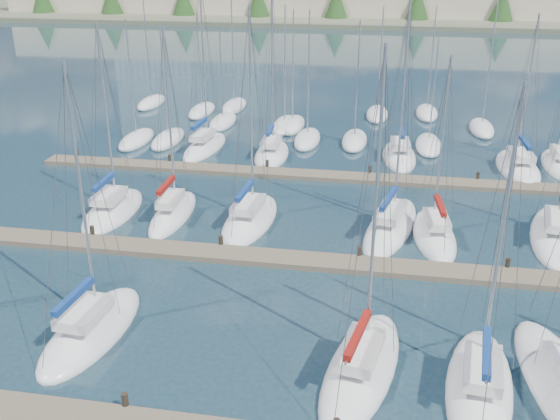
% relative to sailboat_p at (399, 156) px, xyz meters
% --- Properties ---
extents(ground, '(400.00, 400.00, 0.00)m').
position_rel_sailboat_p_xyz_m(ground, '(-6.24, 24.09, -0.18)').
color(ground, '#233B47').
rests_on(ground, ground).
extents(dock_mid, '(44.00, 1.93, 1.10)m').
position_rel_sailboat_p_xyz_m(dock_mid, '(-6.24, -19.90, -0.03)').
color(dock_mid, '#6B5E4C').
rests_on(dock_mid, ground).
extents(dock_far, '(44.00, 1.93, 1.10)m').
position_rel_sailboat_p_xyz_m(dock_far, '(-6.24, -5.90, -0.03)').
color(dock_far, '#6B5E4C').
rests_on(dock_far, ground).
extents(sailboat_p, '(3.18, 8.28, 13.80)m').
position_rel_sailboat_p_xyz_m(sailboat_p, '(0.00, 0.00, 0.00)').
color(sailboat_p, white).
rests_on(sailboat_p, ground).
extents(sailboat_o, '(3.05, 7.58, 14.05)m').
position_rel_sailboat_p_xyz_m(sailboat_o, '(-10.56, -1.38, 0.01)').
color(sailboat_o, white).
rests_on(sailboat_o, ground).
extents(sailboat_m, '(4.60, 9.78, 12.96)m').
position_rel_sailboat_p_xyz_m(sailboat_m, '(9.35, -13.99, -0.01)').
color(sailboat_m, white).
rests_on(sailboat_m, ground).
extents(sailboat_d, '(4.27, 8.97, 14.03)m').
position_rel_sailboat_p_xyz_m(sailboat_d, '(-1.55, -28.99, -0.00)').
color(sailboat_d, white).
rests_on(sailboat_d, ground).
extents(sailboat_i, '(2.38, 7.74, 12.74)m').
position_rel_sailboat_p_xyz_m(sailboat_i, '(-14.59, -14.90, 0.01)').
color(sailboat_i, white).
rests_on(sailboat_i, ground).
extents(sailboat_j, '(3.38, 8.48, 13.95)m').
position_rel_sailboat_p_xyz_m(sailboat_j, '(-9.42, -14.89, -0.00)').
color(sailboat_j, white).
rests_on(sailboat_j, ground).
extents(sailboat_h, '(3.12, 7.74, 12.96)m').
position_rel_sailboat_p_xyz_m(sailboat_h, '(-18.69, -15.08, -0.01)').
color(sailboat_h, white).
rests_on(sailboat_h, ground).
extents(sailboat_l, '(3.10, 7.68, 11.57)m').
position_rel_sailboat_p_xyz_m(sailboat_l, '(2.09, -15.27, -0.01)').
color(sailboat_l, white).
rests_on(sailboat_l, ground).
extents(sailboat_e, '(3.63, 8.39, 12.97)m').
position_rel_sailboat_p_xyz_m(sailboat_e, '(3.15, -29.38, -0.00)').
color(sailboat_e, white).
rests_on(sailboat_e, ground).
extents(sailboat_q, '(3.26, 8.75, 12.53)m').
position_rel_sailboat_p_xyz_m(sailboat_q, '(9.25, -1.32, -0.02)').
color(sailboat_q, white).
rests_on(sailboat_q, ground).
extents(sailboat_k, '(4.54, 9.97, 14.47)m').
position_rel_sailboat_p_xyz_m(sailboat_k, '(-0.52, -14.46, 0.00)').
color(sailboat_k, white).
rests_on(sailboat_k, ground).
extents(sailboat_c, '(3.42, 7.94, 13.03)m').
position_rel_sailboat_p_xyz_m(sailboat_c, '(-13.86, -28.36, -0.00)').
color(sailboat_c, white).
rests_on(sailboat_c, ground).
extents(sailboat_r, '(2.58, 7.71, 12.64)m').
position_rel_sailboat_p_xyz_m(sailboat_r, '(12.50, -0.07, 0.01)').
color(sailboat_r, white).
rests_on(sailboat_r, ground).
extents(sailboat_n, '(3.09, 8.56, 15.07)m').
position_rel_sailboat_p_xyz_m(sailboat_n, '(-16.66, -0.43, 0.01)').
color(sailboat_n, white).
rests_on(sailboat_n, ground).
extents(distant_boats, '(36.93, 20.75, 13.30)m').
position_rel_sailboat_p_xyz_m(distant_boats, '(-10.58, 7.85, 0.11)').
color(distant_boats, '#9EA0A5').
rests_on(distant_boats, ground).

